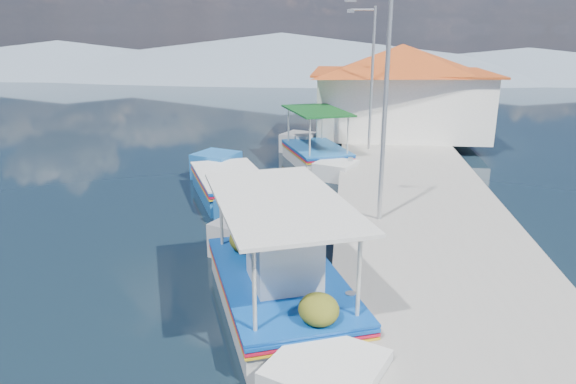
# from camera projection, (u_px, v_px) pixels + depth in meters

# --- Properties ---
(ground) EXTENTS (160.00, 160.00, 0.00)m
(ground) POSITION_uv_depth(u_px,v_px,m) (201.00, 257.00, 13.37)
(ground) COLOR black
(ground) RESTS_ON ground
(quay) EXTENTS (5.00, 44.00, 0.50)m
(quay) POSITION_uv_depth(u_px,v_px,m) (410.00, 188.00, 18.34)
(quay) COLOR gray
(quay) RESTS_ON ground
(bollards) EXTENTS (0.20, 17.20, 0.30)m
(bollards) POSITION_uv_depth(u_px,v_px,m) (351.00, 181.00, 17.74)
(bollards) COLOR #A5A8AD
(bollards) RESTS_ON quay
(main_caique) EXTENTS (4.30, 7.57, 2.68)m
(main_caique) POSITION_uv_depth(u_px,v_px,m) (282.00, 285.00, 10.80)
(main_caique) COLOR silver
(main_caique) RESTS_ON ground
(caique_green_canopy) EXTENTS (3.72, 6.43, 2.60)m
(caique_green_canopy) POSITION_uv_depth(u_px,v_px,m) (317.00, 155.00, 22.59)
(caique_green_canopy) COLOR silver
(caique_green_canopy) RESTS_ON ground
(caique_blue_hull) EXTENTS (4.00, 6.58, 1.28)m
(caique_blue_hull) POSITION_uv_depth(u_px,v_px,m) (232.00, 187.00, 18.12)
(caique_blue_hull) COLOR #1B5CA4
(caique_blue_hull) RESTS_ON ground
(harbor_building) EXTENTS (10.49, 10.49, 4.40)m
(harbor_building) POSITION_uv_depth(u_px,v_px,m) (400.00, 88.00, 26.09)
(harbor_building) COLOR white
(harbor_building) RESTS_ON quay
(lamp_post_near) EXTENTS (1.21, 0.14, 6.00)m
(lamp_post_near) POSITION_uv_depth(u_px,v_px,m) (382.00, 98.00, 13.63)
(lamp_post_near) COLOR #A5A8AD
(lamp_post_near) RESTS_ON quay
(lamp_post_far) EXTENTS (1.21, 0.14, 6.00)m
(lamp_post_far) POSITION_uv_depth(u_px,v_px,m) (370.00, 72.00, 22.16)
(lamp_post_far) COLOR #A5A8AD
(lamp_post_far) RESTS_ON quay
(mountain_ridge) EXTENTS (171.40, 96.00, 5.50)m
(mountain_ridge) POSITION_uv_depth(u_px,v_px,m) (373.00, 59.00, 65.15)
(mountain_ridge) COLOR slate
(mountain_ridge) RESTS_ON ground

